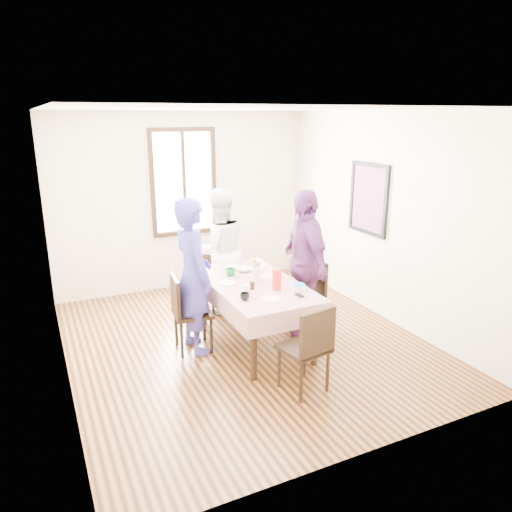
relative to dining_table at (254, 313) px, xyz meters
name	(u,v)px	position (x,y,z in m)	size (l,w,h in m)	color
ground	(244,341)	(-0.09, 0.08, -0.38)	(4.50, 4.50, 0.00)	black
back_wall	(184,202)	(-0.09, 2.33, 0.98)	(4.00, 4.00, 0.00)	beige
right_wall	(383,217)	(1.91, 0.08, 0.98)	(4.50, 4.50, 0.00)	beige
window_frame	(184,182)	(-0.09, 2.31, 1.27)	(1.02, 0.06, 1.62)	black
window_pane	(183,182)	(-0.09, 2.32, 1.27)	(0.90, 0.02, 1.50)	white
art_poster	(369,199)	(1.89, 0.38, 1.18)	(0.04, 0.76, 0.96)	red
dining_table	(254,313)	(0.00, 0.00, 0.00)	(0.85, 1.65, 0.75)	black
tablecloth	(254,283)	(0.00, 0.00, 0.38)	(0.97, 1.77, 0.01)	#620013
chair_left	(193,313)	(-0.71, 0.15, 0.08)	(0.42, 0.42, 0.91)	black
chair_right	(304,296)	(0.71, 0.05, 0.08)	(0.42, 0.42, 0.91)	black
chair_far	(219,279)	(0.00, 1.13, 0.08)	(0.42, 0.42, 0.91)	black
chair_near	(304,348)	(0.00, -1.13, 0.08)	(0.42, 0.42, 0.91)	black
person_left	(193,276)	(-0.69, 0.15, 0.52)	(0.65, 0.43, 1.79)	#3B359A
person_far	(219,251)	(0.00, 1.11, 0.48)	(0.83, 0.65, 1.71)	white
person_right	(303,262)	(0.69, 0.05, 0.53)	(1.06, 0.44, 1.80)	#643068
mug_black	(245,296)	(-0.32, -0.45, 0.43)	(0.10, 0.10, 0.08)	black
mug_flag	(277,277)	(0.26, -0.07, 0.44)	(0.11, 0.11, 0.10)	red
mug_green	(231,272)	(-0.15, 0.35, 0.43)	(0.12, 0.12, 0.09)	#0C7226
serving_bowl	(244,270)	(0.07, 0.44, 0.41)	(0.19, 0.19, 0.05)	white
juice_carton	(277,280)	(0.13, -0.31, 0.50)	(0.08, 0.08, 0.24)	red
butter_tub	(299,288)	(0.34, -0.45, 0.42)	(0.14, 0.14, 0.07)	white
jam_jar	(252,286)	(-0.11, -0.18, 0.43)	(0.06, 0.06, 0.09)	black
drinking_glass	(247,289)	(-0.22, -0.28, 0.44)	(0.07, 0.07, 0.10)	silver
smartphone	(300,296)	(0.26, -0.59, 0.39)	(0.06, 0.13, 0.01)	black
flower_vase	(256,275)	(0.03, 0.02, 0.47)	(0.08, 0.08, 0.16)	silver
plate_left	(227,283)	(-0.29, 0.11, 0.39)	(0.20, 0.20, 0.01)	white
plate_right	(269,276)	(0.27, 0.13, 0.39)	(0.20, 0.20, 0.01)	white
plate_far	(233,266)	(0.01, 0.67, 0.39)	(0.20, 0.20, 0.01)	white
plate_near	(272,299)	(-0.06, -0.56, 0.39)	(0.20, 0.20, 0.01)	white
butter_lid	(299,284)	(0.34, -0.45, 0.46)	(0.12, 0.12, 0.01)	blue
flower_bunch	(256,265)	(0.03, 0.02, 0.60)	(0.09, 0.09, 0.10)	yellow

